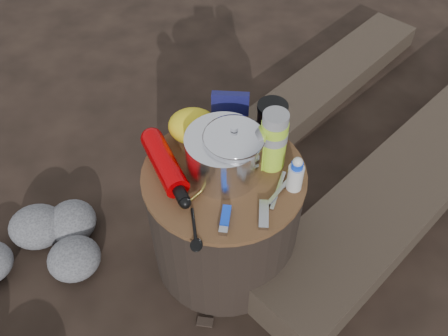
# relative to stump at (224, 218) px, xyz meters

# --- Properties ---
(ground) EXTENTS (60.00, 60.00, 0.00)m
(ground) POSITION_rel_stump_xyz_m (0.00, 0.00, -0.23)
(ground) COLOR black
(ground) RESTS_ON ground
(stump) EXTENTS (0.50, 0.50, 0.46)m
(stump) POSITION_rel_stump_xyz_m (0.00, 0.00, 0.00)
(stump) COLOR black
(stump) RESTS_ON ground
(rock_ring) EXTENTS (0.41, 0.89, 0.18)m
(rock_ring) POSITION_rel_stump_xyz_m (-0.64, -0.28, -0.14)
(rock_ring) COLOR #555559
(rock_ring) RESTS_ON ground
(log_main) EXTENTS (1.54, 1.67, 0.16)m
(log_main) POSITION_rel_stump_xyz_m (0.81, 0.43, -0.15)
(log_main) COLOR #342A21
(log_main) RESTS_ON ground
(log_small) EXTENTS (1.00, 1.14, 0.11)m
(log_small) POSITION_rel_stump_xyz_m (0.46, 0.99, -0.17)
(log_small) COLOR #342A21
(log_small) RESTS_ON ground
(foil_windscreen) EXTENTS (0.22, 0.22, 0.14)m
(foil_windscreen) POSITION_rel_stump_xyz_m (-0.00, 0.01, 0.30)
(foil_windscreen) COLOR silver
(foil_windscreen) RESTS_ON stump
(camping_pot) EXTENTS (0.17, 0.17, 0.17)m
(camping_pot) POSITION_rel_stump_xyz_m (0.03, 0.01, 0.32)
(camping_pot) COLOR silver
(camping_pot) RESTS_ON stump
(fuel_bottle) EXTENTS (0.20, 0.29, 0.07)m
(fuel_bottle) POSITION_rel_stump_xyz_m (-0.18, -0.00, 0.26)
(fuel_bottle) COLOR #BA0003
(fuel_bottle) RESTS_ON stump
(thermos) EXTENTS (0.08, 0.08, 0.20)m
(thermos) POSITION_rel_stump_xyz_m (0.14, 0.05, 0.33)
(thermos) COLOR #A2D22B
(thermos) RESTS_ON stump
(travel_mug) EXTENTS (0.09, 0.09, 0.14)m
(travel_mug) POSITION_rel_stump_xyz_m (0.14, 0.16, 0.30)
(travel_mug) COLOR black
(travel_mug) RESTS_ON stump
(stuff_sack) EXTENTS (0.16, 0.13, 0.11)m
(stuff_sack) POSITION_rel_stump_xyz_m (-0.10, 0.14, 0.28)
(stuff_sack) COLOR yellow
(stuff_sack) RESTS_ON stump
(food_pouch) EXTENTS (0.12, 0.03, 0.15)m
(food_pouch) POSITION_rel_stump_xyz_m (0.01, 0.18, 0.30)
(food_pouch) COLOR #111148
(food_pouch) RESTS_ON stump
(lighter) EXTENTS (0.03, 0.10, 0.02)m
(lighter) POSITION_rel_stump_xyz_m (0.01, -0.17, 0.24)
(lighter) COLOR blue
(lighter) RESTS_ON stump
(multitool) EXTENTS (0.03, 0.10, 0.01)m
(multitool) POSITION_rel_stump_xyz_m (0.12, -0.15, 0.24)
(multitool) COLOR #A9A9AD
(multitool) RESTS_ON stump
(pot_grabber) EXTENTS (0.10, 0.15, 0.01)m
(pot_grabber) POSITION_rel_stump_xyz_m (0.16, -0.06, 0.24)
(pot_grabber) COLOR #A9A9AD
(pot_grabber) RESTS_ON stump
(spork) EXTENTS (0.05, 0.14, 0.01)m
(spork) POSITION_rel_stump_xyz_m (-0.07, -0.20, 0.23)
(spork) COLOR black
(spork) RESTS_ON stump
(squeeze_bottle) EXTENTS (0.05, 0.05, 0.11)m
(squeeze_bottle) POSITION_rel_stump_xyz_m (0.21, -0.04, 0.28)
(squeeze_bottle) COLOR beige
(squeeze_bottle) RESTS_ON stump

